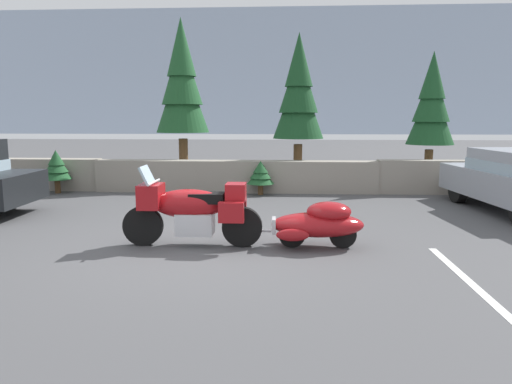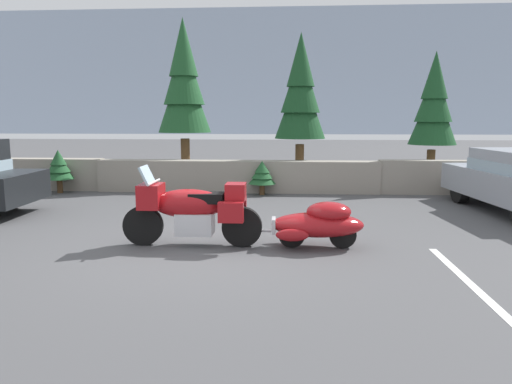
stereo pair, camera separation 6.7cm
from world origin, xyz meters
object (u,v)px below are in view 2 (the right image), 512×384
at_px(pine_tree_tall, 184,82).
at_px(pine_tree_far_right, 300,92).
at_px(touring_motorcycle, 192,209).
at_px(pine_tree_secondary, 434,103).
at_px(car_shaped_trailer, 318,223).

xyz_separation_m(pine_tree_tall, pine_tree_far_right, (3.54, -0.24, -0.32)).
relative_size(pine_tree_tall, pine_tree_far_right, 1.11).
height_order(touring_motorcycle, pine_tree_tall, pine_tree_tall).
xyz_separation_m(pine_tree_tall, pine_tree_secondary, (7.46, -0.07, -0.66)).
xyz_separation_m(car_shaped_trailer, pine_tree_secondary, (3.76, 7.03, 2.11)).
bearing_deg(pine_tree_far_right, touring_motorcycle, -105.50).
distance_m(touring_motorcycle, car_shaped_trailer, 2.08).
bearing_deg(touring_motorcycle, pine_tree_tall, 102.89).
distance_m(car_shaped_trailer, pine_tree_tall, 8.47).
bearing_deg(touring_motorcycle, pine_tree_secondary, 50.42).
height_order(car_shaped_trailer, pine_tree_tall, pine_tree_tall).
distance_m(touring_motorcycle, pine_tree_tall, 7.74).
bearing_deg(car_shaped_trailer, touring_motorcycle, -179.36).
bearing_deg(pine_tree_far_right, pine_tree_secondary, 2.57).
bearing_deg(pine_tree_secondary, pine_tree_far_right, -177.43).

